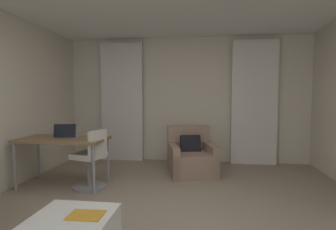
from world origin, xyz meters
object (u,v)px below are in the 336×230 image
object	(u,v)px
desk	(63,142)
armchair	(191,158)
laptop	(66,135)
desk_chair	(91,163)
magazine_open	(86,215)

from	to	relation	value
desk	armchair	bearing A→B (deg)	25.35
armchair	laptop	bearing A→B (deg)	-154.55
desk_chair	armchair	bearing A→B (deg)	33.82
armchair	magazine_open	size ratio (longest dim) A/B	3.35
desk_chair	laptop	distance (m)	0.58
desk_chair	magazine_open	size ratio (longest dim) A/B	3.09
desk_chair	magazine_open	world-z (taller)	desk_chair
desk	laptop	size ratio (longest dim) A/B	3.58
armchair	desk_chair	bearing A→B (deg)	-146.18
laptop	magazine_open	bearing A→B (deg)	-57.83
armchair	desk	bearing A→B (deg)	-154.65
desk	magazine_open	size ratio (longest dim) A/B	4.56
desk	laptop	xyz separation A→B (m)	(0.05, 0.02, 0.11)
desk	desk_chair	distance (m)	0.55
laptop	desk	bearing A→B (deg)	-158.75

